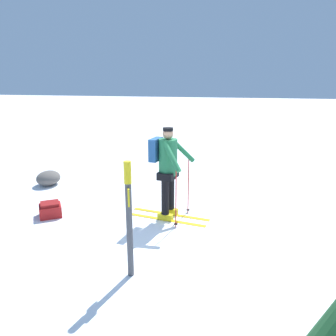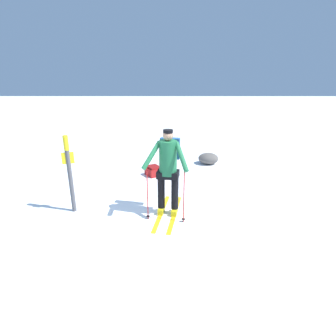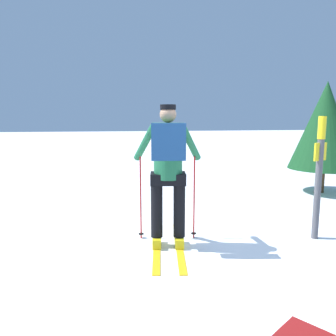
{
  "view_description": "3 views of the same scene",
  "coord_description": "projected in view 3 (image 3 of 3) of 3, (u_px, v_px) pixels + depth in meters",
  "views": [
    {
      "loc": [
        5.24,
        1.06,
        2.72
      ],
      "look_at": [
        -0.68,
        -0.2,
        1.02
      ],
      "focal_mm": 35.0,
      "sensor_mm": 36.0,
      "label": 1
    },
    {
      "loc": [
        -0.69,
        4.8,
        2.73
      ],
      "look_at": [
        -0.68,
        -0.2,
        1.02
      ],
      "focal_mm": 28.0,
      "sensor_mm": 36.0,
      "label": 2
    },
    {
      "loc": [
        -1.45,
        -4.17,
        1.63
      ],
      "look_at": [
        -0.68,
        -0.2,
        1.02
      ],
      "focal_mm": 35.0,
      "sensor_mm": 36.0,
      "label": 3
    }
  ],
  "objects": [
    {
      "name": "trail_marker",
      "position": [
        319.0,
        168.0,
        4.37
      ],
      "size": [
        0.23,
        0.11,
        1.67
      ],
      "color": "#4C4C51",
      "rests_on": "ground_plane"
    },
    {
      "name": "pine_tree",
      "position": [
        325.0,
        126.0,
        7.12
      ],
      "size": [
        1.46,
        1.46,
        2.44
      ],
      "color": "#4C331E",
      "rests_on": "ground_plane"
    },
    {
      "name": "ground_plane",
      "position": [
        213.0,
        237.0,
        4.56
      ],
      "size": [
        80.0,
        80.0,
        0.0
      ],
      "primitive_type": "plane",
      "color": "white"
    },
    {
      "name": "skier",
      "position": [
        168.0,
        166.0,
        4.06
      ],
      "size": [
        0.92,
        1.68,
        1.8
      ],
      "color": "gold",
      "rests_on": "ground_plane"
    }
  ]
}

